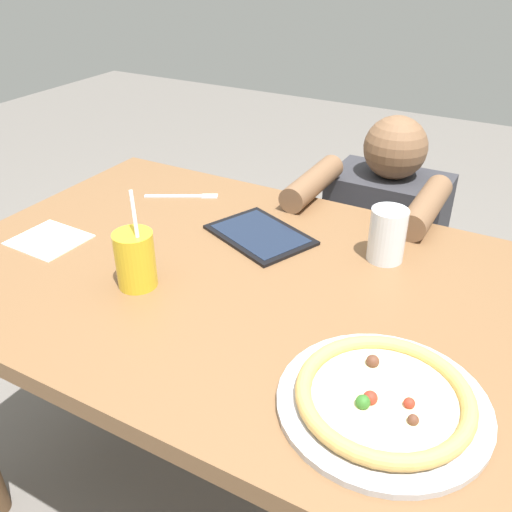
% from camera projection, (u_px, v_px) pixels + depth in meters
% --- Properties ---
extents(ground_plane, '(8.00, 8.00, 0.00)m').
position_uv_depth(ground_plane, '(238.00, 495.00, 1.58)').
color(ground_plane, '#66605B').
extents(dining_table, '(1.29, 0.88, 0.75)m').
position_uv_depth(dining_table, '(234.00, 313.00, 1.25)').
color(dining_table, brown).
rests_on(dining_table, ground).
extents(pizza_near, '(0.33, 0.33, 0.04)m').
position_uv_depth(pizza_near, '(384.00, 399.00, 0.85)').
color(pizza_near, '#B7B7BC').
rests_on(pizza_near, dining_table).
extents(drink_cup_colored, '(0.08, 0.08, 0.21)m').
position_uv_depth(drink_cup_colored, '(135.00, 259.00, 1.12)').
color(drink_cup_colored, gold).
rests_on(drink_cup_colored, dining_table).
extents(water_cup_clear, '(0.08, 0.08, 0.12)m').
position_uv_depth(water_cup_clear, '(388.00, 234.00, 1.21)').
color(water_cup_clear, silver).
rests_on(water_cup_clear, dining_table).
extents(paper_napkin, '(0.17, 0.15, 0.00)m').
position_uv_depth(paper_napkin, '(49.00, 240.00, 1.32)').
color(paper_napkin, white).
rests_on(paper_napkin, dining_table).
extents(fork, '(0.19, 0.11, 0.00)m').
position_uv_depth(fork, '(185.00, 196.00, 1.53)').
color(fork, silver).
rests_on(fork, dining_table).
extents(tablet, '(0.29, 0.25, 0.01)m').
position_uv_depth(tablet, '(260.00, 235.00, 1.33)').
color(tablet, black).
rests_on(tablet, dining_table).
extents(diner_seated, '(0.38, 0.51, 0.93)m').
position_uv_depth(diner_seated, '(379.00, 267.00, 1.81)').
color(diner_seated, '#333847').
rests_on(diner_seated, ground).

